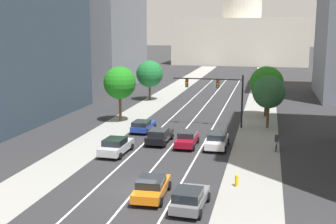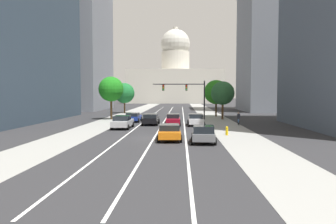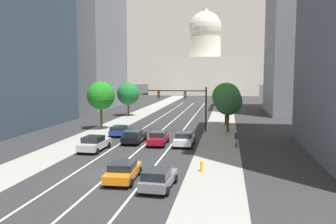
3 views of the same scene
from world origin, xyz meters
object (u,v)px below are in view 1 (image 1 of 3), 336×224
Objects in this scene: car_white at (217,140)px; street_tree_near_left at (120,83)px; car_silver at (116,146)px; car_gray at (190,198)px; street_tree_far_right at (267,83)px; car_blue at (143,126)px; traffic_signal_mast at (219,89)px; street_tree_near_right at (269,92)px; street_tree_mid_left at (150,74)px; car_orange at (151,187)px; car_crimson at (187,139)px; capitol_building at (241,31)px; cyclist at (277,142)px; fire_hydrant at (237,180)px; car_black at (159,136)px.

street_tree_near_left is at bearing 53.94° from car_white.
car_gray is at bearing -139.33° from car_silver.
street_tree_far_right is at bearing -5.15° from car_gray.
car_gray is 0.63× the size of street_tree_near_left.
car_blue is 9.80m from traffic_signal_mast.
street_tree_near_right reaches higher than car_gray.
car_gray is at bearing -87.89° from traffic_signal_mast.
street_tree_near_left reaches higher than street_tree_mid_left.
car_gray reaches higher than car_blue.
car_silver is 10.96m from car_orange.
street_tree_far_right reaches higher than street_tree_near_right.
car_orange is 19.07m from car_blue.
car_crimson is 0.70× the size of street_tree_mid_left.
cyclist is at bearing -84.40° from capitol_building.
street_tree_near_left is at bearing -157.13° from street_tree_far_right.
fire_hydrant is at bearing -79.64° from traffic_signal_mast.
street_tree_mid_left is (-4.93, 21.02, 3.46)m from car_blue.
car_crimson is 0.95× the size of car_black.
car_gray is 2.47× the size of cyclist.
street_tree_mid_left reaches higher than fire_hydrant.
street_tree_mid_left is (-13.71, 25.75, 3.40)m from car_white.
capitol_building is at bearing 9.96° from cyclist.
street_tree_near_right is at bearing -38.32° from car_crimson.
fire_hydrant is at bearing 168.56° from cyclist.
traffic_signal_mast is at bearing -87.85° from capitol_building.
car_blue is (-2.93, 4.16, -0.04)m from car_black.
car_black is at bearing 77.67° from car_crimson.
street_tree_near_right is at bearing -87.39° from street_tree_far_right.
car_blue is 18.64m from fire_hydrant.
car_orange is 0.57× the size of traffic_signal_mast.
car_black is at bearing -143.79° from car_blue.
fire_hydrant is (11.40, -5.86, -0.33)m from car_silver.
street_tree_near_left is (-7.15, 8.81, 4.04)m from car_black.
car_gray is 0.67× the size of street_tree_mid_left.
street_tree_near_left reaches higher than car_crimson.
car_blue is at bearing -47.75° from street_tree_near_left.
street_tree_far_right is at bearing -84.13° from capitol_building.
car_black is 0.68× the size of street_tree_near_left.
cyclist is (5.59, 15.35, 0.09)m from car_gray.
car_orange is at bearing -74.60° from street_tree_mid_left.
traffic_signal_mast is 4.75× the size of cyclist.
street_tree_far_right reaches higher than car_silver.
car_gray is 4.68× the size of fire_hydrant.
capitol_building is 6.62× the size of street_tree_near_right.
car_blue is at bearing -92.58° from capitol_building.
car_white is 1.08× the size of car_blue.
capitol_building is 9.42× the size of car_gray.
car_crimson is 0.54× the size of traffic_signal_mast.
car_silver is at bearing -120.47° from traffic_signal_mast.
traffic_signal_mast is 5.64m from street_tree_near_right.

